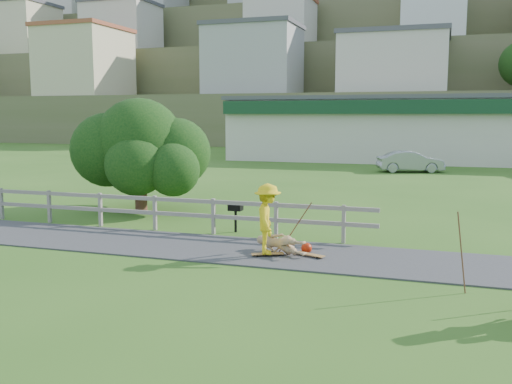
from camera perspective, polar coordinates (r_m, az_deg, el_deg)
ground at (r=13.89m, az=-1.84°, el=-7.43°), size 260.00×260.00×0.00m
path at (r=15.26m, az=0.10°, el=-5.96°), size 34.00×3.00×0.04m
fence at (r=18.60m, az=-11.77°, el=-1.43°), size 15.05×0.10×1.10m
strip_mall at (r=47.54m, az=17.62°, el=6.10°), size 32.50×10.75×5.10m
hillside at (r=104.55m, az=16.08°, el=13.35°), size 220.00×67.00×47.50m
skater_rider at (r=14.53m, az=1.17°, el=-3.10°), size 1.00×1.31×1.80m
skater_fallen at (r=14.95m, az=2.52°, el=-5.22°), size 1.05×1.56×0.57m
car_silver at (r=37.69m, az=15.17°, el=2.96°), size 4.36×2.57×1.36m
tree at (r=22.10m, az=-11.51°, el=2.70°), size 5.38×5.38×3.51m
bbq at (r=17.75m, az=-2.05°, el=-2.60°), size 0.42×0.32×0.90m
longboard_rider at (r=14.71m, az=1.16°, el=-6.37°), size 0.84×0.55×0.09m
longboard_fallen at (r=14.72m, az=5.43°, el=-6.41°), size 0.82×0.48×0.09m
helmet at (r=15.16m, az=5.08°, el=-5.60°), size 0.29×0.29×0.29m
pole_rider at (r=14.76m, az=3.86°, el=-3.19°), size 0.03×0.03×1.68m
pole_spec_left at (r=12.39m, az=19.86°, el=-5.70°), size 0.03×0.03×1.70m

